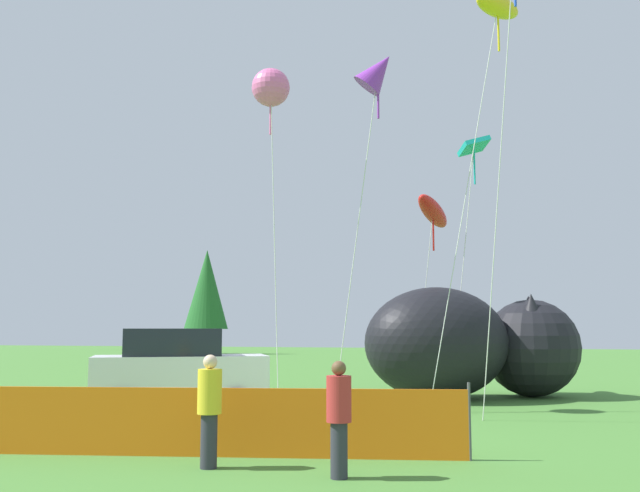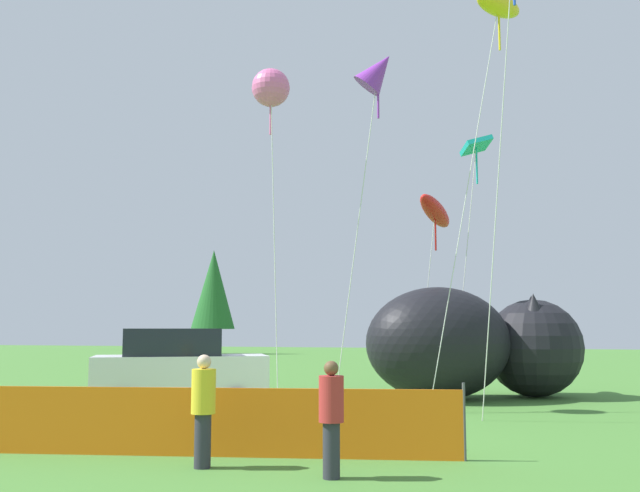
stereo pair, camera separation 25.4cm
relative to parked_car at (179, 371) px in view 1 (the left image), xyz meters
The scene contains 13 objects.
ground_plane 4.94m from the parked_car, 35.70° to the right, with size 120.00×120.00×0.00m, color #477F33.
parked_car is the anchor object (origin of this frame).
folding_chair 7.69m from the parked_car, 33.04° to the right, with size 0.68×0.68×0.84m.
inflatable_cat 8.83m from the parked_car, 35.70° to the left, with size 7.10×5.71×3.36m.
safety_fence 6.54m from the parked_car, 61.40° to the right, with size 8.70×1.38×1.25m.
spectator_in_green_shirt 7.52m from the parked_car, 61.92° to the right, with size 0.38×0.38×1.73m.
spectator_in_grey_shirt 8.92m from the parked_car, 50.70° to the right, with size 0.36×0.36×1.67m.
kite_purple_delta 9.46m from the parked_car, 12.58° to the left, with size 1.88×0.92×9.66m.
kite_yellow_hero 13.21m from the parked_car, 16.92° to the left, with size 2.85×2.26×11.53m.
kite_pink_octopus 7.87m from the parked_car, 14.72° to the left, with size 1.03×1.21×9.10m.
kite_red_lizard 10.03m from the parked_car, 45.92° to the left, with size 1.27×2.79×6.59m.
kite_teal_diamond 12.18m from the parked_car, 41.77° to the left, with size 1.47×1.19×8.48m.
horizon_tree_east 39.69m from the parked_car, 111.37° to the left, with size 3.52×3.52×8.40m.
Camera 1 is at (3.88, -14.38, 2.17)m, focal length 40.00 mm.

